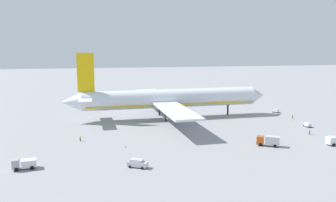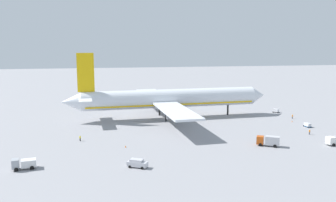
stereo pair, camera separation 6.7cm
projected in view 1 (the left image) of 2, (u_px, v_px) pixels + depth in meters
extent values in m
plane|color=gray|center=(171.00, 118.00, 137.06)|extent=(600.00, 600.00, 0.00)
cylinder|color=silver|center=(171.00, 98.00, 135.87)|extent=(67.17, 10.23, 7.00)
cone|color=silver|center=(258.00, 95.00, 144.50)|extent=(5.92, 7.12, 6.86)
cone|color=silver|center=(71.00, 102.00, 127.07)|extent=(7.31, 6.98, 6.65)
cube|color=#E5B20C|center=(86.00, 73.00, 126.73)|extent=(6.02, 0.79, 13.91)
cube|color=silver|center=(85.00, 96.00, 133.52)|extent=(4.85, 9.55, 0.36)
cube|color=silver|center=(85.00, 100.00, 122.55)|extent=(4.85, 9.55, 0.36)
cube|color=silver|center=(152.00, 94.00, 153.86)|extent=(10.53, 32.26, 0.70)
cylinder|color=slate|center=(157.00, 101.00, 149.83)|extent=(6.12, 3.59, 3.30)
cube|color=silver|center=(176.00, 111.00, 116.61)|extent=(10.53, 32.26, 0.70)
cylinder|color=slate|center=(175.00, 114.00, 121.75)|extent=(6.06, 3.64, 3.36)
cylinder|color=black|center=(228.00, 110.00, 142.32)|extent=(0.70, 0.70, 4.05)
cylinder|color=black|center=(159.00, 110.00, 141.21)|extent=(0.70, 0.70, 4.05)
cylinder|color=black|center=(166.00, 116.00, 130.67)|extent=(0.70, 0.70, 4.05)
cube|color=#E5B20C|center=(171.00, 103.00, 136.17)|extent=(64.48, 9.75, 0.50)
cube|color=white|center=(331.00, 140.00, 99.39)|extent=(2.14, 2.25, 2.01)
cube|color=black|center=(329.00, 139.00, 99.11)|extent=(0.25, 1.74, 0.88)
cylinder|color=black|center=(334.00, 145.00, 98.62)|extent=(0.92, 0.39, 0.90)
cylinder|color=black|center=(328.00, 143.00, 100.58)|extent=(0.92, 0.39, 0.90)
cube|color=#BF4C14|center=(260.00, 140.00, 99.45)|extent=(2.60, 2.67, 2.19)
cube|color=#B2B2B7|center=(272.00, 141.00, 98.35)|extent=(4.28, 3.66, 2.40)
cube|color=black|center=(258.00, 138.00, 99.57)|extent=(0.93, 1.50, 0.96)
cylinder|color=black|center=(260.00, 145.00, 98.62)|extent=(0.93, 0.72, 0.90)
cylinder|color=black|center=(261.00, 143.00, 100.50)|extent=(0.93, 0.72, 0.90)
cylinder|color=black|center=(275.00, 146.00, 97.34)|extent=(0.93, 0.72, 0.90)
cylinder|color=black|center=(275.00, 144.00, 99.23)|extent=(0.93, 0.72, 0.90)
cube|color=#999EA5|center=(15.00, 164.00, 79.92)|extent=(1.90, 2.52, 2.06)
cube|color=silver|center=(29.00, 163.00, 80.92)|extent=(3.53, 2.80, 1.68)
cube|color=black|center=(13.00, 162.00, 79.65)|extent=(0.40, 1.92, 0.90)
cylinder|color=black|center=(16.00, 170.00, 79.08)|extent=(0.94, 0.44, 0.90)
cylinder|color=black|center=(17.00, 166.00, 81.20)|extent=(0.94, 0.44, 0.90)
cylinder|color=black|center=(32.00, 168.00, 80.22)|extent=(0.94, 0.44, 0.90)
cylinder|color=black|center=(32.00, 165.00, 82.35)|extent=(0.94, 0.44, 0.90)
cube|color=silver|center=(138.00, 164.00, 81.65)|extent=(4.94, 3.85, 1.10)
cube|color=silver|center=(137.00, 160.00, 81.59)|extent=(3.39, 2.89, 0.55)
cylinder|color=black|center=(145.00, 166.00, 82.15)|extent=(0.67, 0.50, 0.64)
cylinder|color=black|center=(142.00, 168.00, 80.41)|extent=(0.67, 0.50, 0.64)
cylinder|color=black|center=(133.00, 164.00, 83.07)|extent=(0.67, 0.50, 0.64)
cylinder|color=black|center=(130.00, 167.00, 81.33)|extent=(0.67, 0.50, 0.64)
cube|color=#595B60|center=(276.00, 112.00, 147.32)|extent=(2.60, 2.90, 0.15)
cylinder|color=#333338|center=(279.00, 112.00, 146.23)|extent=(0.40, 0.54, 0.08)
cube|color=silver|center=(276.00, 110.00, 147.22)|extent=(2.25, 2.48, 1.20)
cylinder|color=black|center=(279.00, 112.00, 147.16)|extent=(0.32, 0.40, 0.40)
cylinder|color=black|center=(277.00, 113.00, 146.17)|extent=(0.32, 0.40, 0.40)
cylinder|color=black|center=(275.00, 112.00, 148.50)|extent=(0.32, 0.40, 0.40)
cylinder|color=black|center=(273.00, 112.00, 147.51)|extent=(0.32, 0.40, 0.40)
cube|color=#595B60|center=(131.00, 100.00, 179.55)|extent=(2.55, 1.91, 0.15)
cylinder|color=#333338|center=(134.00, 100.00, 179.47)|extent=(0.60, 0.22, 0.08)
cube|color=silver|center=(131.00, 99.00, 179.47)|extent=(2.16, 1.69, 0.87)
cylinder|color=black|center=(133.00, 100.00, 180.21)|extent=(0.42, 0.21, 0.40)
cylinder|color=black|center=(132.00, 100.00, 178.83)|extent=(0.42, 0.21, 0.40)
cylinder|color=black|center=(129.00, 100.00, 180.30)|extent=(0.42, 0.21, 0.40)
cylinder|color=black|center=(129.00, 100.00, 178.91)|extent=(0.42, 0.21, 0.40)
cube|color=#26598C|center=(307.00, 126.00, 121.75)|extent=(1.64, 3.05, 0.15)
cylinder|color=#333338|center=(304.00, 125.00, 123.44)|extent=(0.13, 0.60, 0.08)
cube|color=silver|center=(307.00, 124.00, 121.66)|extent=(1.46, 2.57, 1.03)
cylinder|color=black|center=(304.00, 126.00, 122.64)|extent=(0.15, 0.41, 0.40)
cylinder|color=black|center=(307.00, 126.00, 123.02)|extent=(0.15, 0.41, 0.40)
cylinder|color=black|center=(308.00, 127.00, 120.51)|extent=(0.15, 0.41, 0.40)
cylinder|color=black|center=(311.00, 127.00, 120.89)|extent=(0.15, 0.41, 0.40)
cylinder|color=#3F3F47|center=(292.00, 118.00, 135.26)|extent=(0.38, 0.38, 0.83)
cylinder|color=orange|center=(292.00, 116.00, 135.15)|extent=(0.47, 0.47, 0.62)
sphere|color=tan|center=(292.00, 115.00, 135.08)|extent=(0.22, 0.22, 0.22)
cylinder|color=#3F3F47|center=(309.00, 133.00, 111.56)|extent=(0.44, 0.44, 0.85)
cylinder|color=orange|center=(310.00, 131.00, 111.45)|extent=(0.55, 0.55, 0.63)
sphere|color=beige|center=(310.00, 130.00, 111.38)|extent=(0.23, 0.23, 0.23)
cylinder|color=black|center=(80.00, 140.00, 104.13)|extent=(0.42, 0.42, 0.80)
cylinder|color=yellow|center=(80.00, 137.00, 104.02)|extent=(0.53, 0.53, 0.60)
sphere|color=beige|center=(80.00, 136.00, 103.96)|extent=(0.22, 0.22, 0.22)
cone|color=orange|center=(213.00, 99.00, 182.59)|extent=(0.36, 0.36, 0.55)
cone|color=orange|center=(292.00, 121.00, 129.60)|extent=(0.36, 0.36, 0.55)
cone|color=orange|center=(126.00, 146.00, 97.68)|extent=(0.36, 0.36, 0.55)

